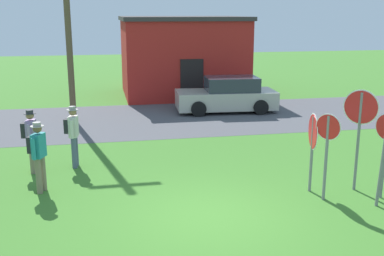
# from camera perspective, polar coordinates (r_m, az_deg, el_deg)

# --- Properties ---
(ground_plane) EXTENTS (80.00, 80.00, 0.00)m
(ground_plane) POSITION_cam_1_polar(r_m,az_deg,el_deg) (10.26, 2.05, -10.66)
(ground_plane) COLOR #3D7528
(street_asphalt) EXTENTS (60.00, 6.40, 0.01)m
(street_asphalt) POSITION_cam_1_polar(r_m,az_deg,el_deg) (19.27, -4.40, 1.09)
(street_asphalt) COLOR #4C4C51
(street_asphalt) RESTS_ON ground
(building_background) EXTENTS (6.26, 5.36, 4.03)m
(building_background) POSITION_cam_1_polar(r_m,az_deg,el_deg) (24.85, -1.18, 8.72)
(building_background) COLOR #B2231E
(building_background) RESTS_ON ground
(utility_pole) EXTENTS (1.80, 0.24, 8.50)m
(utility_pole) POSITION_cam_1_polar(r_m,az_deg,el_deg) (18.87, -14.91, 13.97)
(utility_pole) COLOR brown
(utility_pole) RESTS_ON ground
(parked_car_on_street) EXTENTS (4.40, 2.22, 1.51)m
(parked_car_on_street) POSITION_cam_1_polar(r_m,az_deg,el_deg) (20.68, 4.28, 3.91)
(parked_car_on_street) COLOR #B7B2A3
(parked_car_on_street) RESTS_ON ground
(stop_sign_leaning_right) EXTENTS (0.59, 0.63, 2.50)m
(stop_sign_leaning_right) POSITION_cam_1_polar(r_m,az_deg,el_deg) (11.89, 19.64, 0.76)
(stop_sign_leaning_right) COLOR slate
(stop_sign_leaning_right) RESTS_ON ground
(stop_sign_center_cluster) EXTENTS (0.37, 0.50, 2.05)m
(stop_sign_center_cluster) POSITION_cam_1_polar(r_m,az_deg,el_deg) (11.10, 16.03, -1.80)
(stop_sign_center_cluster) COLOR slate
(stop_sign_center_cluster) RESTS_ON ground
(stop_sign_far_back) EXTENTS (0.20, 0.86, 1.94)m
(stop_sign_far_back) POSITION_cam_1_polar(r_m,az_deg,el_deg) (11.57, 14.38, -1.29)
(stop_sign_far_back) COLOR slate
(stop_sign_far_back) RESTS_ON ground
(person_holding_notes) EXTENTS (0.44, 0.54, 1.74)m
(person_holding_notes) POSITION_cam_1_polar(r_m,az_deg,el_deg) (11.84, -18.11, -2.77)
(person_holding_notes) COLOR #7A6B56
(person_holding_notes) RESTS_ON ground
(person_in_dark_shirt) EXTENTS (0.41, 0.57, 1.74)m
(person_in_dark_shirt) POSITION_cam_1_polar(r_m,az_deg,el_deg) (13.35, -18.94, -0.97)
(person_in_dark_shirt) COLOR #7A6B56
(person_in_dark_shirt) RESTS_ON ground
(person_in_blue) EXTENTS (0.41, 0.56, 1.74)m
(person_in_blue) POSITION_cam_1_polar(r_m,az_deg,el_deg) (13.50, -14.21, -0.48)
(person_in_blue) COLOR #4C5670
(person_in_blue) RESTS_ON ground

